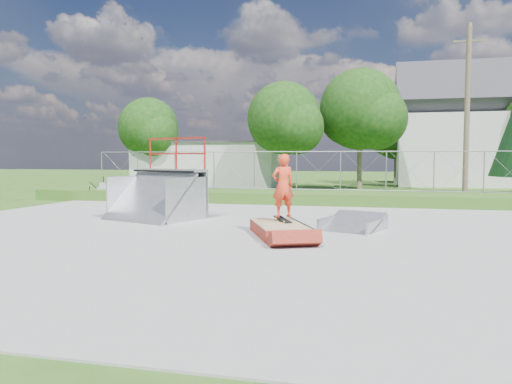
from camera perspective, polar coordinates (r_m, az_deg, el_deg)
ground at (r=12.93m, az=-2.82°, el=-5.02°), size 120.00×120.00×0.00m
concrete_pad at (r=12.93m, az=-2.82°, el=-4.93°), size 20.00×16.00×0.04m
grass_berm at (r=22.11m, az=4.22°, el=-0.62°), size 24.00×3.00×0.50m
grind_box at (r=12.77m, az=2.63°, el=-4.34°), size 1.99×2.63×0.35m
quarter_pipe at (r=16.37m, az=-11.63°, el=1.52°), size 3.29×3.04×2.68m
flat_bank_ramp at (r=13.96m, az=10.98°, el=-3.49°), size 1.91×1.96×0.45m
skateboard at (r=13.03m, az=3.09°, el=-3.20°), size 0.64×0.77×0.13m
skater at (r=12.95m, az=3.10°, el=0.41°), size 0.72×0.65×1.64m
concrete_stairs at (r=24.26m, az=-16.32°, el=-0.00°), size 1.50×1.60×0.80m
chain_link_fence at (r=23.04m, az=4.65°, el=2.43°), size 20.00×0.06×1.80m
utility_building_flat at (r=36.17m, az=-5.03°, el=3.15°), size 10.00×6.00×3.00m
gable_house at (r=38.65m, az=21.86°, el=6.40°), size 8.40×6.08×8.94m
utility_pole at (r=24.62m, az=22.97°, el=8.28°), size 0.24×0.24×8.00m
tree_left_near at (r=30.63m, az=3.62°, el=8.13°), size 4.76×4.48×6.65m
tree_center at (r=32.18m, az=12.33°, el=8.93°), size 5.44×5.12×7.60m
tree_left_far at (r=35.65m, az=-11.97°, el=6.98°), size 4.42×4.16×6.18m
tree_back_mid at (r=40.16m, az=16.09°, el=6.14°), size 4.08×3.84×5.70m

